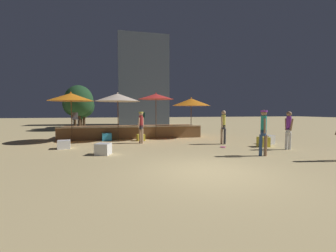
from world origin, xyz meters
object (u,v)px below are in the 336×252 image
(cube_seat_3, at_px, (268,140))
(cube_seat_4, at_px, (64,144))
(patio_umbrella_1, at_px, (118,97))
(cube_seat_2, at_px, (263,142))
(background_tree_0, at_px, (79,101))
(background_tree_3, at_px, (84,106))
(patio_umbrella_2, at_px, (191,102))
(person_0, at_px, (289,128))
(cube_seat_0, at_px, (141,137))
(person_4, at_px, (264,129))
(frisbee_disc, at_px, (223,147))
(cube_seat_5, at_px, (103,149))
(background_tree_2, at_px, (75,104))
(person_1, at_px, (223,125))
(bistro_chair_0, at_px, (143,117))
(patio_umbrella_0, at_px, (71,97))
(patio_umbrella_3, at_px, (156,97))
(background_tree_1, at_px, (81,108))
(cube_seat_1, at_px, (107,137))
(bistro_chair_1, at_px, (75,118))
(person_3, at_px, (141,125))

(cube_seat_3, relative_size, cube_seat_4, 0.95)
(patio_umbrella_1, bearing_deg, cube_seat_2, -31.61)
(background_tree_0, height_order, background_tree_3, background_tree_0)
(patio_umbrella_2, relative_size, person_0, 1.53)
(patio_umbrella_1, height_order, cube_seat_0, patio_umbrella_1)
(background_tree_0, bearing_deg, background_tree_3, 90.56)
(person_4, relative_size, frisbee_disc, 6.78)
(cube_seat_5, distance_m, background_tree_2, 15.80)
(cube_seat_2, relative_size, background_tree_2, 0.14)
(cube_seat_4, relative_size, frisbee_disc, 2.34)
(person_1, distance_m, bistro_chair_0, 6.63)
(patio_umbrella_1, relative_size, cube_seat_5, 4.18)
(person_0, xyz_separation_m, person_1, (-2.19, 2.37, 0.04))
(cube_seat_4, height_order, frisbee_disc, cube_seat_4)
(frisbee_disc, distance_m, background_tree_2, 17.60)
(patio_umbrella_0, xyz_separation_m, person_1, (8.46, -3.12, -1.63))
(patio_umbrella_3, relative_size, frisbee_disc, 10.96)
(patio_umbrella_2, relative_size, frisbee_disc, 10.07)
(background_tree_1, bearing_deg, background_tree_2, -94.77)
(cube_seat_1, relative_size, frisbee_disc, 2.19)
(bistro_chair_1, xyz_separation_m, background_tree_0, (-0.82, 7.33, 1.43))
(person_3, relative_size, person_4, 0.96)
(patio_umbrella_2, height_order, person_0, patio_umbrella_2)
(bistro_chair_1, height_order, background_tree_2, background_tree_2)
(patio_umbrella_0, height_order, cube_seat_1, patio_umbrella_0)
(patio_umbrella_0, xyz_separation_m, bistro_chair_1, (0.04, 1.07, -1.29))
(person_1, bearing_deg, cube_seat_0, 24.32)
(cube_seat_2, relative_size, person_3, 0.29)
(cube_seat_1, height_order, background_tree_3, background_tree_3)
(cube_seat_1, xyz_separation_m, cube_seat_3, (8.88, -3.57, 0.01))
(cube_seat_1, relative_size, person_3, 0.34)
(background_tree_2, bearing_deg, person_0, -52.70)
(person_3, distance_m, background_tree_0, 11.35)
(patio_umbrella_2, xyz_separation_m, cube_seat_5, (-5.76, -5.27, -2.24))
(cube_seat_2, xyz_separation_m, bistro_chair_1, (-10.02, 5.52, 1.16))
(person_3, bearing_deg, patio_umbrella_2, -98.25)
(cube_seat_1, xyz_separation_m, background_tree_1, (-3.33, 13.31, 1.91))
(person_0, relative_size, background_tree_3, 0.49)
(cube_seat_3, xyz_separation_m, cube_seat_5, (-8.87, -1.06, -0.01))
(background_tree_1, bearing_deg, person_3, -70.44)
(patio_umbrella_3, height_order, background_tree_3, background_tree_3)
(person_4, bearing_deg, background_tree_3, -40.26)
(patio_umbrella_3, xyz_separation_m, background_tree_3, (-6.03, 12.01, -0.37))
(patio_umbrella_1, bearing_deg, background_tree_3, 106.54)
(cube_seat_3, bearing_deg, cube_seat_4, 174.79)
(cube_seat_2, bearing_deg, frisbee_disc, 172.86)
(person_1, bearing_deg, patio_umbrella_3, 10.18)
(patio_umbrella_1, height_order, bistro_chair_1, patio_umbrella_1)
(patio_umbrella_3, distance_m, background_tree_0, 10.27)
(cube_seat_0, height_order, cube_seat_1, cube_seat_1)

